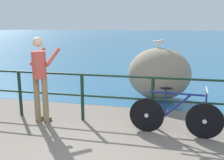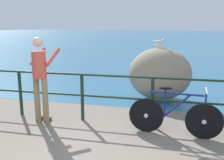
# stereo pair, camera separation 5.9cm
# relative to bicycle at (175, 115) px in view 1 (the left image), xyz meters

# --- Properties ---
(ground_plane) EXTENTS (120.00, 120.00, 0.10)m
(ground_plane) POSITION_rel_bicycle_xyz_m (-1.18, 18.55, -0.44)
(ground_plane) COLOR #6B6056
(sea_surface) EXTENTS (120.00, 90.00, 0.01)m
(sea_surface) POSITION_rel_bicycle_xyz_m (-1.18, 46.41, -0.39)
(sea_surface) COLOR #285B7F
(sea_surface) RESTS_ON ground_plane
(promenade_railing) EXTENTS (7.43, 0.07, 1.02)m
(promenade_railing) POSITION_rel_bicycle_xyz_m (-1.18, 0.35, 0.25)
(promenade_railing) COLOR black
(promenade_railing) RESTS_ON ground_plane
(bicycle) EXTENTS (1.70, 0.48, 0.92)m
(bicycle) POSITION_rel_bicycle_xyz_m (0.00, 0.00, 0.00)
(bicycle) COLOR black
(bicycle) RESTS_ON ground_plane
(person_at_railing) EXTENTS (0.49, 0.66, 1.78)m
(person_at_railing) POSITION_rel_bicycle_xyz_m (-2.71, 0.07, 0.60)
(person_at_railing) COLOR #8C7251
(person_at_railing) RESTS_ON ground_plane
(breakwater_boulder_main) EXTENTS (1.69, 1.27, 1.41)m
(breakwater_boulder_main) POSITION_rel_bicycle_xyz_m (-0.39, 2.32, 0.32)
(breakwater_boulder_main) COLOR gray
(breakwater_boulder_main) RESTS_ON ground
(seagull) EXTENTS (0.34, 0.17, 0.23)m
(seagull) POSITION_rel_bicycle_xyz_m (-0.46, 2.41, 1.16)
(seagull) COLOR gold
(seagull) RESTS_ON breakwater_boulder_main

